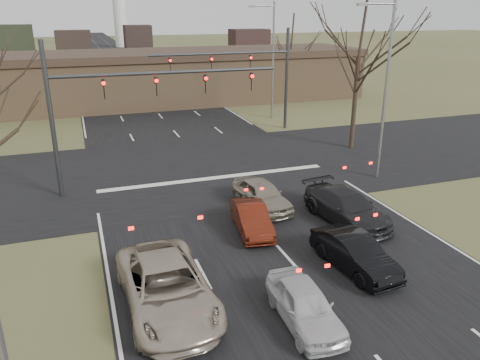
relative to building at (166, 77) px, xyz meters
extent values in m
plane|color=#4D522B|center=(-2.00, -38.00, -2.67)|extent=(360.00, 360.00, 0.00)
cube|color=black|center=(-2.00, 22.00, -2.66)|extent=(14.00, 300.00, 0.02)
cube|color=black|center=(-2.00, -23.00, -2.65)|extent=(200.00, 14.00, 0.02)
cube|color=#8D6B4B|center=(0.00, 0.00, -0.37)|extent=(42.00, 10.00, 4.60)
cube|color=#38281E|center=(0.00, 0.00, 2.28)|extent=(42.40, 10.40, 0.70)
cylinder|color=#383A3D|center=(-10.50, -25.00, 1.33)|extent=(0.24, 0.24, 8.00)
cylinder|color=#383A3D|center=(-4.50, -25.00, 3.53)|extent=(12.00, 0.18, 0.18)
imported|color=black|center=(-7.83, -25.00, 2.83)|extent=(0.16, 0.20, 1.00)
imported|color=black|center=(-5.17, -25.00, 2.83)|extent=(0.16, 0.20, 1.00)
imported|color=black|center=(-2.50, -25.00, 2.83)|extent=(0.16, 0.20, 1.00)
imported|color=black|center=(0.17, -25.00, 2.83)|extent=(0.16, 0.20, 1.00)
cylinder|color=#383A3D|center=(7.00, -15.00, 1.33)|extent=(0.24, 0.24, 8.00)
cylinder|color=#383A3D|center=(1.50, -15.00, 3.53)|extent=(11.00, 0.18, 0.18)
imported|color=black|center=(3.86, -15.00, 2.83)|extent=(0.16, 0.20, 1.00)
imported|color=black|center=(0.71, -15.00, 2.83)|extent=(0.16, 0.20, 1.00)
imported|color=black|center=(-2.43, -15.00, 2.83)|extent=(0.16, 0.20, 1.00)
cylinder|color=gray|center=(7.00, -28.00, 2.33)|extent=(0.18, 0.18, 10.00)
cylinder|color=gray|center=(6.00, -28.00, 6.93)|extent=(2.00, 0.12, 0.12)
cube|color=gray|center=(5.00, -28.00, 6.88)|extent=(0.50, 0.25, 0.15)
cylinder|color=gray|center=(7.50, -11.00, 2.33)|extent=(0.18, 0.18, 10.00)
cylinder|color=gray|center=(6.50, -11.00, 6.93)|extent=(2.00, 0.12, 0.12)
cube|color=gray|center=(5.50, -11.00, 6.88)|extent=(0.50, 0.25, 0.15)
cylinder|color=black|center=(9.00, -22.00, 0.50)|extent=(0.32, 0.32, 6.33)
cylinder|color=black|center=(13.00, -3.00, -0.19)|extent=(0.32, 0.32, 4.95)
imported|color=#B5A592|center=(-7.14, -36.67, -1.86)|extent=(2.85, 5.89, 1.61)
imported|color=silver|center=(-3.22, -38.83, -2.02)|extent=(1.68, 3.83, 1.29)
imported|color=black|center=(0.02, -36.54, -2.00)|extent=(1.82, 4.18, 1.34)
imported|color=black|center=(2.00, -32.74, -1.94)|extent=(2.62, 5.22, 1.46)
imported|color=#50170B|center=(-2.50, -32.23, -2.05)|extent=(1.79, 3.86, 1.23)
imported|color=gray|center=(-1.10, -29.95, -1.95)|extent=(2.16, 4.34, 1.42)
camera|label=1|loc=(-9.23, -49.81, 6.63)|focal=35.00mm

